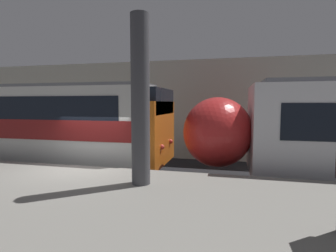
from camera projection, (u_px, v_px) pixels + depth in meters
The scene contains 4 objects.
ground_plane at pixel (85, 197), 8.28m from camera, with size 120.00×120.00×0.00m, color black.
platform at pixel (28, 212), 5.94m from camera, with size 40.00×4.75×1.00m.
station_rear_barrier at pixel (147, 110), 14.29m from camera, with size 50.00×0.15×5.20m.
support_pillar_near at pixel (140, 101), 6.21m from camera, with size 0.45×0.45×4.02m.
Camera 1 is at (4.42, -7.23, 2.95)m, focal length 28.00 mm.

